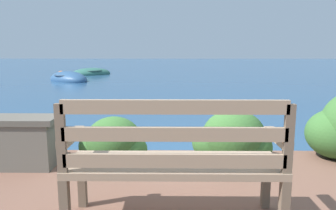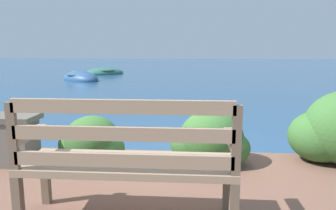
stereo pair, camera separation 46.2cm
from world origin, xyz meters
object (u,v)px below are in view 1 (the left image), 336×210
Objects in this scene: rowboat_nearest at (68,79)px; mooring_buoy at (61,76)px; park_bench at (174,159)px; rowboat_mid at (91,74)px.

mooring_buoy is at bearing 159.00° from rowboat_nearest.
park_bench reaches higher than rowboat_mid.
rowboat_nearest is 0.99× the size of rowboat_mid.
rowboat_nearest reaches higher than rowboat_mid.
rowboat_mid is 4.77× the size of mooring_buoy.
rowboat_nearest is at bearing 102.65° from park_bench.
rowboat_nearest is 3.37m from rowboat_mid.
park_bench is 2.85× the size of mooring_buoy.
park_bench is 0.60× the size of rowboat_mid.
mooring_buoy is at bearing 103.54° from park_bench.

